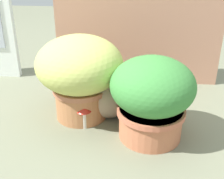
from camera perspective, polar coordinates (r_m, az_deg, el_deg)
name	(u,v)px	position (r m, az deg, el deg)	size (l,w,h in m)	color
ground_plane	(110,121)	(1.50, -0.36, -6.13)	(6.00, 6.00, 0.00)	slate
cardboard_backdrop	(139,6)	(1.79, 5.18, 15.62)	(1.00, 0.03, 0.95)	tan
grass_planter	(80,72)	(1.44, -6.22, 3.42)	(0.42, 0.42, 0.42)	#B27147
leafy_planter	(152,96)	(1.30, 7.70, -1.26)	(0.37, 0.37, 0.38)	#C06E4C
cat	(112,95)	(1.48, -0.04, -1.06)	(0.39, 0.20, 0.32)	gray
mushroom_ornament_red	(84,112)	(1.41, -5.42, -4.33)	(0.07, 0.07, 0.12)	silver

